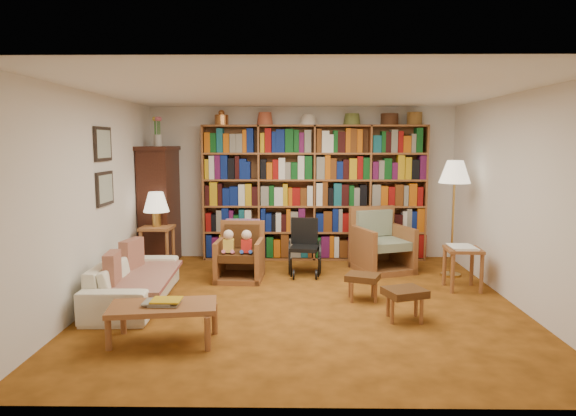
{
  "coord_description": "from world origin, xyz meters",
  "views": [
    {
      "loc": [
        -0.11,
        -6.02,
        1.92
      ],
      "look_at": [
        -0.2,
        0.6,
        1.07
      ],
      "focal_mm": 32.0,
      "sensor_mm": 36.0,
      "label": 1
    }
  ],
  "objects_px": {
    "side_table_lamp": "(157,238)",
    "coffee_table": "(163,309)",
    "side_table_papers": "(463,256)",
    "footstool_b": "(405,294)",
    "footstool_a": "(363,279)",
    "sofa": "(134,280)",
    "wheelchair": "(305,249)",
    "floor_lamp": "(455,177)",
    "armchair_leather": "(240,255)",
    "armchair_sage": "(381,246)"
  },
  "relations": [
    {
      "from": "side_table_papers",
      "to": "footstool_a",
      "type": "xyz_separation_m",
      "value": [
        -1.37,
        -0.49,
        -0.19
      ]
    },
    {
      "from": "side_table_papers",
      "to": "footstool_b",
      "type": "distance_m",
      "value": 1.57
    },
    {
      "from": "footstool_a",
      "to": "coffee_table",
      "type": "distance_m",
      "value": 2.5
    },
    {
      "from": "side_table_lamp",
      "to": "floor_lamp",
      "type": "xyz_separation_m",
      "value": [
        4.3,
        -0.14,
        0.92
      ]
    },
    {
      "from": "floor_lamp",
      "to": "side_table_papers",
      "type": "relative_size",
      "value": 2.88
    },
    {
      "from": "footstool_a",
      "to": "footstool_b",
      "type": "distance_m",
      "value": 0.8
    },
    {
      "from": "footstool_b",
      "to": "coffee_table",
      "type": "xyz_separation_m",
      "value": [
        -2.46,
        -0.65,
        0.04
      ]
    },
    {
      "from": "sofa",
      "to": "floor_lamp",
      "type": "distance_m",
      "value": 4.55
    },
    {
      "from": "wheelchair",
      "to": "footstool_a",
      "type": "height_order",
      "value": "wheelchair"
    },
    {
      "from": "armchair_sage",
      "to": "wheelchair",
      "type": "xyz_separation_m",
      "value": [
        -1.17,
        -0.29,
        0.01
      ]
    },
    {
      "from": "armchair_sage",
      "to": "sofa",
      "type": "bearing_deg",
      "value": -152.76
    },
    {
      "from": "floor_lamp",
      "to": "footstool_b",
      "type": "relative_size",
      "value": 3.28
    },
    {
      "from": "floor_lamp",
      "to": "coffee_table",
      "type": "relative_size",
      "value": 1.55
    },
    {
      "from": "sofa",
      "to": "footstool_b",
      "type": "height_order",
      "value": "sofa"
    },
    {
      "from": "sofa",
      "to": "armchair_sage",
      "type": "height_order",
      "value": "armchair_sage"
    },
    {
      "from": "footstool_a",
      "to": "footstool_b",
      "type": "bearing_deg",
      "value": -63.03
    },
    {
      "from": "footstool_b",
      "to": "armchair_leather",
      "type": "bearing_deg",
      "value": 138.96
    },
    {
      "from": "footstool_b",
      "to": "sofa",
      "type": "bearing_deg",
      "value": 169.38
    },
    {
      "from": "side_table_lamp",
      "to": "side_table_papers",
      "type": "bearing_deg",
      "value": -11.17
    },
    {
      "from": "armchair_sage",
      "to": "floor_lamp",
      "type": "bearing_deg",
      "value": -21.02
    },
    {
      "from": "sofa",
      "to": "coffee_table",
      "type": "relative_size",
      "value": 1.71
    },
    {
      "from": "sofa",
      "to": "coffee_table",
      "type": "xyz_separation_m",
      "value": [
        0.67,
        -1.23,
        0.06
      ]
    },
    {
      "from": "coffee_table",
      "to": "footstool_b",
      "type": "bearing_deg",
      "value": 14.71
    },
    {
      "from": "side_table_papers",
      "to": "footstool_b",
      "type": "relative_size",
      "value": 1.14
    },
    {
      "from": "coffee_table",
      "to": "footstool_a",
      "type": "bearing_deg",
      "value": 32.89
    },
    {
      "from": "footstool_b",
      "to": "coffee_table",
      "type": "bearing_deg",
      "value": -165.29
    },
    {
      "from": "side_table_papers",
      "to": "armchair_sage",
      "type": "bearing_deg",
      "value": 129.96
    },
    {
      "from": "side_table_lamp",
      "to": "footstool_b",
      "type": "height_order",
      "value": "side_table_lamp"
    },
    {
      "from": "footstool_a",
      "to": "coffee_table",
      "type": "height_order",
      "value": "coffee_table"
    },
    {
      "from": "side_table_lamp",
      "to": "footstool_a",
      "type": "height_order",
      "value": "side_table_lamp"
    },
    {
      "from": "floor_lamp",
      "to": "coffee_table",
      "type": "bearing_deg",
      "value": -144.31
    },
    {
      "from": "sofa",
      "to": "wheelchair",
      "type": "distance_m",
      "value": 2.5
    },
    {
      "from": "armchair_leather",
      "to": "side_table_papers",
      "type": "bearing_deg",
      "value": -9.8
    },
    {
      "from": "armchair_leather",
      "to": "floor_lamp",
      "type": "relative_size",
      "value": 0.49
    },
    {
      "from": "side_table_lamp",
      "to": "floor_lamp",
      "type": "height_order",
      "value": "floor_lamp"
    },
    {
      "from": "sofa",
      "to": "footstool_a",
      "type": "relative_size",
      "value": 3.91
    },
    {
      "from": "sofa",
      "to": "coffee_table",
      "type": "distance_m",
      "value": 1.4
    },
    {
      "from": "footstool_b",
      "to": "side_table_lamp",
      "type": "bearing_deg",
      "value": 147.78
    },
    {
      "from": "sofa",
      "to": "side_table_papers",
      "type": "height_order",
      "value": "side_table_papers"
    },
    {
      "from": "sofa",
      "to": "footstool_a",
      "type": "bearing_deg",
      "value": -89.22
    },
    {
      "from": "sofa",
      "to": "floor_lamp",
      "type": "relative_size",
      "value": 1.1
    },
    {
      "from": "sofa",
      "to": "wheelchair",
      "type": "xyz_separation_m",
      "value": [
        2.08,
        1.38,
        0.1
      ]
    },
    {
      "from": "footstool_b",
      "to": "armchair_sage",
      "type": "bearing_deg",
      "value": 86.95
    },
    {
      "from": "side_table_lamp",
      "to": "wheelchair",
      "type": "relative_size",
      "value": 0.85
    },
    {
      "from": "armchair_sage",
      "to": "footstool_a",
      "type": "height_order",
      "value": "armchair_sage"
    },
    {
      "from": "side_table_lamp",
      "to": "armchair_leather",
      "type": "bearing_deg",
      "value": -14.34
    },
    {
      "from": "armchair_sage",
      "to": "wheelchair",
      "type": "distance_m",
      "value": 1.2
    },
    {
      "from": "side_table_lamp",
      "to": "coffee_table",
      "type": "bearing_deg",
      "value": -74.02
    },
    {
      "from": "footstool_b",
      "to": "side_table_papers",
      "type": "bearing_deg",
      "value": 49.88
    },
    {
      "from": "wheelchair",
      "to": "side_table_papers",
      "type": "xyz_separation_m",
      "value": [
        2.06,
        -0.77,
        0.08
      ]
    }
  ]
}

